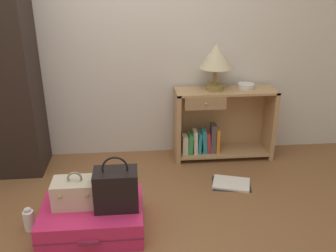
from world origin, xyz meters
TOP-DOWN VIEW (x-y plane):
  - ground_plane at (0.00, 0.00)m, footprint 9.00×9.00m
  - back_wall at (0.00, 1.50)m, footprint 6.40×0.10m
  - bookshelf at (0.94, 1.28)m, footprint 0.96×0.32m
  - table_lamp at (0.87, 1.29)m, footprint 0.30×0.30m
  - bowl at (1.18, 1.30)m, footprint 0.16×0.16m
  - suitcase_large at (-0.21, 0.20)m, footprint 0.72×0.55m
  - train_case at (-0.31, 0.23)m, footprint 0.32×0.21m
  - handbag at (-0.03, 0.18)m, footprint 0.30×0.19m
  - bottle at (-0.67, 0.24)m, footprint 0.08×0.08m
  - open_book_on_floor at (0.94, 0.72)m, footprint 0.37×0.31m

SIDE VIEW (x-z plane):
  - ground_plane at x=0.00m, z-range 0.00..0.00m
  - open_book_on_floor at x=0.94m, z-range 0.00..0.02m
  - bottle at x=-0.67m, z-range -0.01..0.17m
  - suitcase_large at x=-0.21m, z-range 0.00..0.20m
  - train_case at x=-0.31m, z-range 0.17..0.43m
  - bookshelf at x=0.94m, z-range -0.01..0.69m
  - handbag at x=-0.03m, z-range 0.15..0.55m
  - bowl at x=1.18m, z-range 0.70..0.74m
  - table_lamp at x=0.87m, z-range 0.78..1.22m
  - back_wall at x=0.00m, z-range 0.00..2.60m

